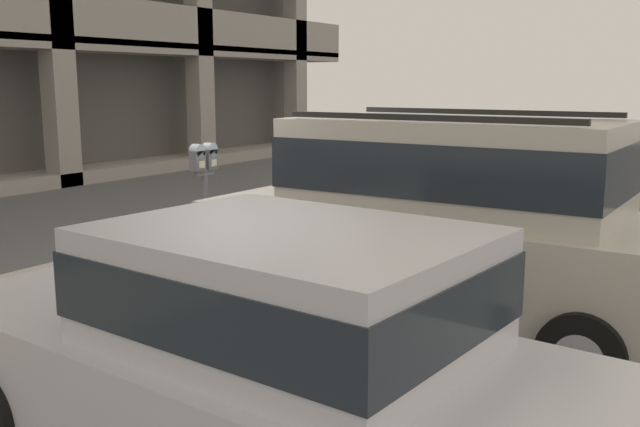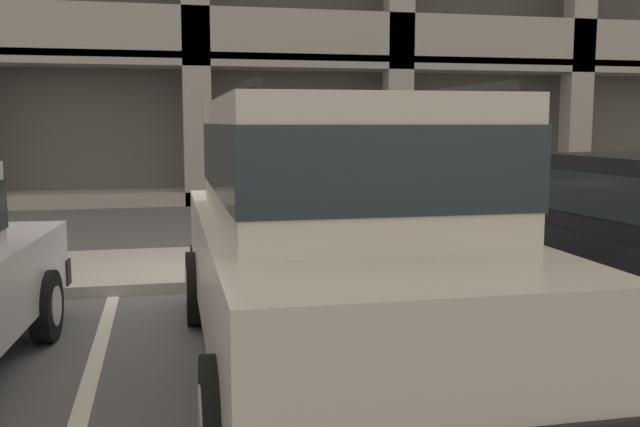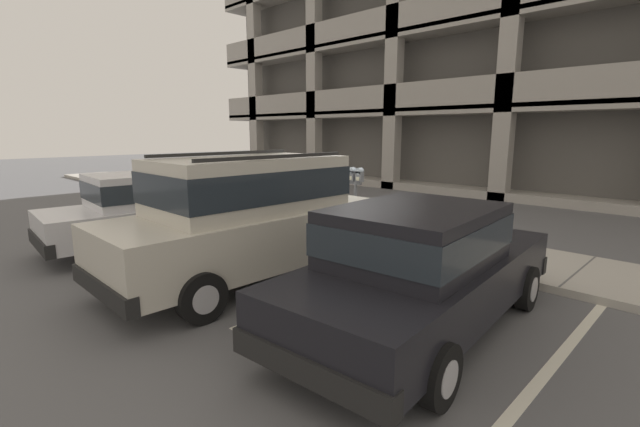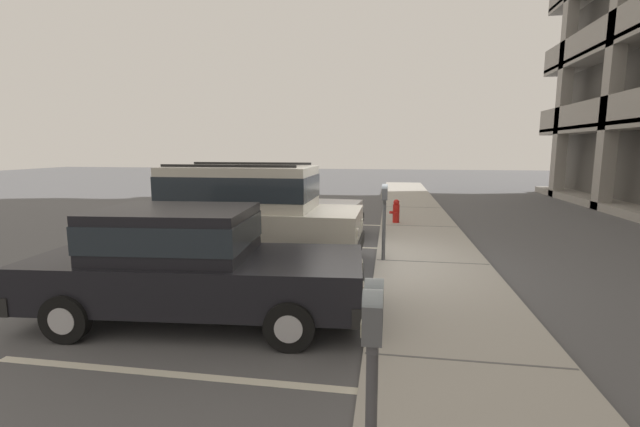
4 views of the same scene
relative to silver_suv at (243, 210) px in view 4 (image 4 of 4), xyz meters
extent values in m
cube|color=#565659|center=(-0.19, 2.49, -1.14)|extent=(80.00, 80.00, 0.10)
cube|color=#ADA89E|center=(-0.19, 3.79, -1.03)|extent=(40.00, 2.20, 0.12)
cube|color=#606060|center=(-8.19, 3.79, -0.97)|extent=(0.03, 2.16, 0.00)
cube|color=#606060|center=(-4.19, 3.79, -0.97)|extent=(0.03, 2.16, 0.00)
cube|color=#606060|center=(-0.19, 3.79, -0.97)|extent=(0.03, 2.16, 0.00)
cube|color=#606060|center=(3.81, 3.79, -0.97)|extent=(0.03, 2.16, 0.00)
cube|color=silver|center=(-4.75, 1.09, -1.08)|extent=(0.12, 4.80, 0.01)
cube|color=silver|center=(-1.71, 1.09, -1.08)|extent=(0.12, 4.80, 0.01)
cube|color=silver|center=(1.33, 1.09, -1.08)|extent=(0.12, 4.80, 0.01)
cube|color=silver|center=(4.36, 1.09, -1.08)|extent=(0.12, 4.80, 0.01)
cube|color=beige|center=(0.00, 0.02, -0.36)|extent=(1.87, 4.71, 0.80)
cube|color=beige|center=(0.00, -0.03, 0.46)|extent=(1.64, 2.93, 0.84)
cube|color=#232B33|center=(0.00, -0.03, 0.48)|extent=(1.66, 2.95, 0.46)
cube|color=black|center=(0.02, 2.33, -0.64)|extent=(1.88, 0.17, 0.24)
cube|color=black|center=(-0.02, -2.29, -0.64)|extent=(1.88, 0.17, 0.24)
cube|color=silver|center=(0.59, 2.38, -0.28)|extent=(0.24, 0.03, 0.14)
cube|color=silver|center=(-0.55, 2.39, -0.28)|extent=(0.24, 0.03, 0.14)
cylinder|color=black|center=(0.91, 1.47, -0.76)|extent=(0.20, 0.66, 0.66)
cylinder|color=#B2B2B7|center=(0.91, 1.47, -0.76)|extent=(0.22, 0.36, 0.36)
cylinder|color=black|center=(-0.89, 1.49, -0.76)|extent=(0.20, 0.66, 0.66)
cylinder|color=#B2B2B7|center=(-0.89, 1.49, -0.76)|extent=(0.22, 0.36, 0.36)
cylinder|color=black|center=(0.89, -1.44, -0.76)|extent=(0.20, 0.66, 0.66)
cylinder|color=#B2B2B7|center=(0.89, -1.44, -0.76)|extent=(0.22, 0.36, 0.36)
cylinder|color=black|center=(-0.91, -1.43, -0.76)|extent=(0.20, 0.66, 0.66)
cylinder|color=#B2B2B7|center=(-0.91, -1.43, -0.76)|extent=(0.22, 0.36, 0.36)
cube|color=black|center=(0.69, -0.03, 0.92)|extent=(0.07, 2.62, 0.05)
cube|color=black|center=(-0.69, -0.02, 0.92)|extent=(0.07, 2.62, 0.05)
cube|color=silver|center=(-3.08, -0.06, -0.49)|extent=(2.03, 4.52, 0.60)
cube|color=silver|center=(-3.10, -0.36, 0.13)|extent=(1.64, 2.09, 0.64)
cube|color=#232B33|center=(-3.10, -0.36, 0.15)|extent=(1.67, 2.11, 0.35)
cube|color=black|center=(-2.91, 2.09, -0.67)|extent=(1.74, 0.29, 0.24)
cube|color=black|center=(-3.24, -2.22, -0.67)|extent=(1.74, 0.29, 0.24)
cube|color=silver|center=(-2.38, 2.10, -0.43)|extent=(0.24, 0.05, 0.14)
cube|color=silver|center=(-3.44, 2.18, -0.43)|extent=(0.24, 0.05, 0.14)
cylinder|color=black|center=(-2.14, 1.24, -0.79)|extent=(0.21, 0.61, 0.60)
cylinder|color=#B2B2B7|center=(-2.14, 1.24, -0.79)|extent=(0.20, 0.34, 0.33)
cylinder|color=black|center=(-3.81, 1.36, -0.79)|extent=(0.21, 0.61, 0.60)
cylinder|color=#B2B2B7|center=(-3.81, 1.36, -0.79)|extent=(0.20, 0.34, 0.33)
cylinder|color=black|center=(-2.35, -1.49, -0.79)|extent=(0.21, 0.61, 0.60)
cylinder|color=#B2B2B7|center=(-2.35, -1.49, -0.79)|extent=(0.20, 0.34, 0.33)
cylinder|color=black|center=(-4.01, -1.36, -0.79)|extent=(0.21, 0.61, 0.60)
cylinder|color=#B2B2B7|center=(-4.01, -1.36, -0.79)|extent=(0.20, 0.34, 0.33)
cube|color=black|center=(2.93, 0.41, -0.49)|extent=(2.05, 4.52, 0.60)
cube|color=black|center=(2.95, 0.11, 0.13)|extent=(1.65, 2.09, 0.64)
cube|color=#232B33|center=(2.95, 0.11, 0.15)|extent=(1.68, 2.12, 0.35)
cube|color=black|center=(2.76, 2.56, -0.67)|extent=(1.74, 0.30, 0.24)
cube|color=black|center=(3.10, -1.75, -0.67)|extent=(1.74, 0.30, 0.24)
cube|color=silver|center=(3.28, 2.65, -0.43)|extent=(0.24, 0.05, 0.14)
cube|color=silver|center=(2.23, 2.57, -0.43)|extent=(0.24, 0.05, 0.14)
cylinder|color=black|center=(3.65, 1.83, -0.79)|extent=(0.21, 0.61, 0.60)
cylinder|color=#B2B2B7|center=(3.65, 1.83, -0.79)|extent=(0.21, 0.34, 0.33)
cylinder|color=black|center=(1.99, 1.70, -0.79)|extent=(0.21, 0.61, 0.60)
cylinder|color=#B2B2B7|center=(1.99, 1.70, -0.79)|extent=(0.21, 0.34, 0.33)
cylinder|color=black|center=(3.87, -0.89, -0.79)|extent=(0.21, 0.61, 0.60)
cylinder|color=#B2B2B7|center=(3.87, -0.89, -0.79)|extent=(0.21, 0.34, 0.33)
cylinder|color=black|center=(2.21, -1.02, -0.79)|extent=(0.21, 0.61, 0.60)
cylinder|color=#B2B2B7|center=(2.21, -1.02, -0.79)|extent=(0.21, 0.34, 0.33)
cylinder|color=#595B60|center=(-0.20, 2.84, -0.39)|extent=(0.07, 0.07, 1.16)
cube|color=#595B60|center=(-0.20, 2.84, 0.22)|extent=(0.28, 0.06, 0.06)
cube|color=#515459|center=(-0.30, 2.84, 0.36)|extent=(0.15, 0.11, 0.22)
cylinder|color=#8C99A3|center=(-0.30, 2.84, 0.47)|extent=(0.15, 0.11, 0.15)
cube|color=#B7B293|center=(-0.30, 2.78, 0.33)|extent=(0.08, 0.01, 0.08)
cube|color=#515459|center=(-0.10, 2.84, 0.36)|extent=(0.15, 0.11, 0.22)
cylinder|color=#8C99A3|center=(-0.10, 2.84, 0.47)|extent=(0.15, 0.11, 0.15)
cube|color=#B7B293|center=(-0.10, 2.78, 0.33)|extent=(0.08, 0.01, 0.08)
cube|color=#47474C|center=(5.87, 2.86, 0.17)|extent=(0.28, 0.06, 0.06)
cube|color=#515459|center=(5.77, 2.86, 0.31)|extent=(0.15, 0.11, 0.22)
cylinder|color=#8C99A3|center=(5.77, 2.86, 0.42)|extent=(0.15, 0.11, 0.15)
cube|color=#B7B293|center=(5.77, 2.80, 0.27)|extent=(0.08, 0.01, 0.08)
cube|color=#515459|center=(5.97, 2.86, 0.31)|extent=(0.15, 0.11, 0.22)
cylinder|color=#8C99A3|center=(5.97, 2.86, 0.42)|extent=(0.15, 0.11, 0.15)
cube|color=#B7B293|center=(5.97, 2.80, 0.27)|extent=(0.08, 0.01, 0.08)
cube|color=gray|center=(-14.13, 10.94, 4.91)|extent=(0.60, 0.50, 12.00)
cube|color=gray|center=(-9.56, 10.94, 4.91)|extent=(0.60, 0.50, 12.00)
cylinder|color=red|center=(-4.68, 3.14, -0.69)|extent=(0.20, 0.20, 0.55)
sphere|color=red|center=(-4.68, 3.14, -0.36)|extent=(0.18, 0.18, 0.18)
cylinder|color=red|center=(-4.68, 2.99, -0.67)|extent=(0.08, 0.10, 0.08)
cylinder|color=red|center=(-4.53, 3.14, -0.67)|extent=(0.10, 0.07, 0.07)
camera|label=1|loc=(-6.11, -2.49, 1.21)|focal=40.00mm
camera|label=2|loc=(-1.16, -4.87, 0.73)|focal=40.00mm
camera|label=3|loc=(5.47, -4.00, 1.28)|focal=24.00mm
camera|label=4|loc=(8.21, 2.94, 1.25)|focal=24.00mm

